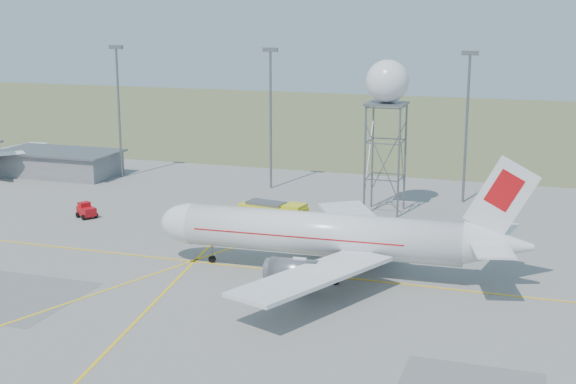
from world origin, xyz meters
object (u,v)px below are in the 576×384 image
(airliner_main, at_px, (328,235))
(radar_tower, at_px, (386,128))
(baggage_tug, at_px, (86,212))
(fire_truck, at_px, (275,216))

(airliner_main, relative_size, radar_tower, 1.92)
(baggage_tug, bearing_deg, radar_tower, 54.03)
(airliner_main, xyz_separation_m, fire_truck, (-10.60, 14.03, -2.35))
(radar_tower, bearing_deg, fire_truck, -131.23)
(radar_tower, relative_size, baggage_tug, 6.58)
(airliner_main, xyz_separation_m, baggage_tug, (-34.99, 11.36, -3.21))
(radar_tower, height_order, fire_truck, radar_tower)
(radar_tower, bearing_deg, baggage_tug, -156.93)
(airliner_main, height_order, radar_tower, radar_tower)
(airliner_main, relative_size, baggage_tug, 12.63)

